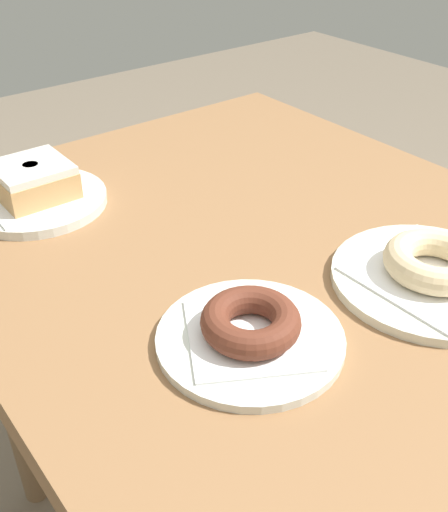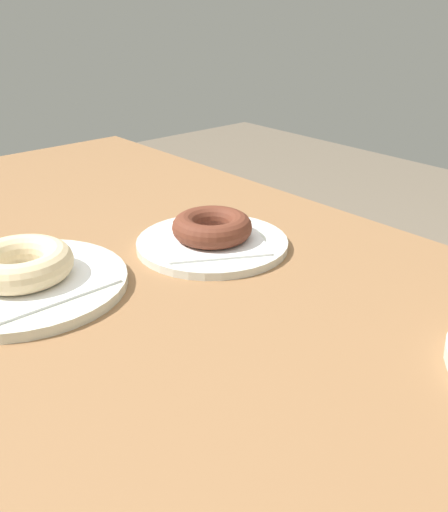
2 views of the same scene
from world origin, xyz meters
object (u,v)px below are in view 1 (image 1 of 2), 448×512
object	(u,v)px
plate_sugar_ring	(430,279)
donut_chocolate_ring	(251,321)
plate_chocolate_ring	(250,339)
donut_glazed_square	(33,180)
donut_sugar_ring	(434,261)
plate_glazed_square	(37,201)

from	to	relation	value
plate_sugar_ring	donut_chocolate_ring	xyz separation A→B (m)	(-0.05, -0.23, 0.02)
plate_chocolate_ring	donut_chocolate_ring	size ratio (longest dim) A/B	1.90
plate_sugar_ring	plate_chocolate_ring	xyz separation A→B (m)	(-0.05, -0.23, -0.00)
donut_glazed_square	donut_chocolate_ring	world-z (taller)	donut_glazed_square
donut_sugar_ring	plate_glazed_square	size ratio (longest dim) A/B	0.59
donut_glazed_square	plate_chocolate_ring	distance (m)	0.42
plate_glazed_square	plate_sugar_ring	bearing A→B (deg)	31.75
plate_glazed_square	donut_chocolate_ring	world-z (taller)	donut_chocolate_ring
plate_sugar_ring	donut_sugar_ring	bearing A→B (deg)	0.00
plate_sugar_ring	plate_chocolate_ring	world-z (taller)	plate_sugar_ring
plate_glazed_square	donut_glazed_square	size ratio (longest dim) A/B	1.98
plate_sugar_ring	donut_sugar_ring	distance (m)	0.03
plate_sugar_ring	plate_chocolate_ring	size ratio (longest dim) A/B	1.18
donut_sugar_ring	donut_glazed_square	world-z (taller)	donut_glazed_square
donut_chocolate_ring	plate_sugar_ring	bearing A→B (deg)	78.10
plate_glazed_square	donut_glazed_square	xyz separation A→B (m)	(0.00, 0.00, 0.03)
donut_glazed_square	plate_chocolate_ring	bearing A→B (deg)	7.26
plate_glazed_square	plate_chocolate_ring	distance (m)	0.41
donut_sugar_ring	plate_chocolate_ring	xyz separation A→B (m)	(-0.05, -0.23, -0.03)
plate_glazed_square	donut_glazed_square	distance (m)	0.03
plate_sugar_ring	donut_glazed_square	world-z (taller)	donut_glazed_square
plate_glazed_square	donut_chocolate_ring	bearing A→B (deg)	7.26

